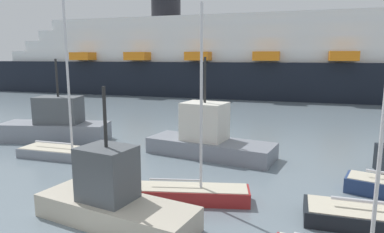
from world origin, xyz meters
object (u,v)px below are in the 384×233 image
Objects in this scene: sailboat_3 at (192,192)px; fishing_boat_0 at (208,138)px; cruise_ship at (270,61)px; channel_buoy_0 at (44,126)px; fishing_boat_1 at (113,199)px; fishing_boat_2 at (56,125)px; sailboat_4 at (66,150)px.

sailboat_3 reaches higher than fishing_boat_0.
channel_buoy_0 is at bearing -116.83° from cruise_ship.
fishing_boat_1 is 0.81× the size of fishing_boat_2.
channel_buoy_0 is (-16.13, 3.24, -0.89)m from fishing_boat_0.
channel_buoy_0 is at bearing 128.67° from fishing_boat_2.
fishing_boat_2 is 5.24× the size of channel_buoy_0.
cruise_ship is (-0.33, 36.46, 4.54)m from fishing_boat_0.
fishing_boat_2 is at bearing 133.52° from sailboat_4.
cruise_ship reaches higher than sailboat_4.
fishing_boat_1 is 46.70m from cruise_ship.
fishing_boat_1 is (-0.88, -10.00, -0.19)m from fishing_boat_0.
fishing_boat_1 is (-2.23, -2.85, 0.53)m from sailboat_3.
fishing_boat_2 reaches higher than fishing_boat_1.
channel_buoy_0 is (-4.03, 3.07, -0.94)m from fishing_boat_2.
fishing_boat_0 is at bearing 20.22° from sailboat_4.
cruise_ship is at bearing 58.01° from fishing_boat_2.
channel_buoy_0 is 0.02× the size of cruise_ship.
fishing_boat_0 is 1.26× the size of fishing_boat_1.
sailboat_4 reaches higher than fishing_boat_1.
fishing_boat_2 is (-12.10, 0.17, 0.05)m from fishing_boat_0.
fishing_boat_2 is at bearing -33.29° from fishing_boat_1.
channel_buoy_0 is at bearing 136.87° from sailboat_4.
fishing_boat_0 is 1.01× the size of fishing_boat_2.
sailboat_4 is 7.26× the size of channel_buoy_0.
sailboat_4 is at bearing -58.14° from fishing_boat_2.
fishing_boat_0 reaches higher than channel_buoy_0.
sailboat_4 is 0.12× the size of cruise_ship.
fishing_boat_0 is (8.35, 3.47, 0.66)m from sailboat_4.
fishing_boat_2 is at bearing 7.86° from fishing_boat_0.
fishing_boat_1 is at bearing -142.63° from sailboat_3.
sailboat_3 is at bearing -23.16° from sailboat_4.
fishing_boat_2 reaches higher than channel_buoy_0.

